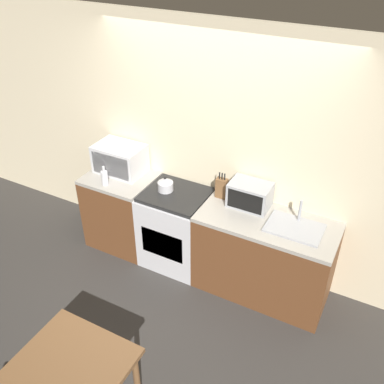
# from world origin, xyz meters

# --- Properties ---
(ground_plane) EXTENTS (16.00, 16.00, 0.00)m
(ground_plane) POSITION_xyz_m (0.00, 0.00, 0.00)
(ground_plane) COLOR #33302D
(wall_back) EXTENTS (10.00, 0.06, 2.60)m
(wall_back) POSITION_xyz_m (0.00, 1.05, 1.30)
(wall_back) COLOR beige
(wall_back) RESTS_ON ground_plane
(counter_left_run) EXTENTS (0.74, 0.62, 0.90)m
(counter_left_run) POSITION_xyz_m (-1.01, 0.71, 0.45)
(counter_left_run) COLOR brown
(counter_left_run) RESTS_ON ground_plane
(counter_right_run) EXTENTS (1.33, 0.62, 0.90)m
(counter_right_run) POSITION_xyz_m (0.71, 0.71, 0.45)
(counter_right_run) COLOR brown
(counter_right_run) RESTS_ON ground_plane
(stove_range) EXTENTS (0.68, 0.62, 0.90)m
(stove_range) POSITION_xyz_m (-0.29, 0.71, 0.45)
(stove_range) COLOR silver
(stove_range) RESTS_ON ground_plane
(kettle) EXTENTS (0.16, 0.16, 0.16)m
(kettle) POSITION_xyz_m (-0.42, 0.71, 0.97)
(kettle) COLOR #B7B7BC
(kettle) RESTS_ON stove_range
(microwave) EXTENTS (0.53, 0.37, 0.32)m
(microwave) POSITION_xyz_m (-1.06, 0.81, 1.06)
(microwave) COLOR silver
(microwave) RESTS_ON counter_left_run
(bottle) EXTENTS (0.07, 0.07, 0.22)m
(bottle) POSITION_xyz_m (-1.05, 0.51, 0.98)
(bottle) COLOR silver
(bottle) RESTS_ON counter_left_run
(knife_block) EXTENTS (0.11, 0.07, 0.28)m
(knife_block) POSITION_xyz_m (0.15, 0.87, 1.01)
(knife_block) COLOR brown
(knife_block) RESTS_ON counter_right_run
(toaster_oven) EXTENTS (0.40, 0.27, 0.25)m
(toaster_oven) POSITION_xyz_m (0.46, 0.86, 1.03)
(toaster_oven) COLOR #999BA0
(toaster_oven) RESTS_ON counter_right_run
(sink_basin) EXTENTS (0.51, 0.35, 0.24)m
(sink_basin) POSITION_xyz_m (0.97, 0.71, 0.92)
(sink_basin) COLOR #999BA0
(sink_basin) RESTS_ON counter_right_run
(dining_table) EXTENTS (0.78, 0.78, 0.73)m
(dining_table) POSITION_xyz_m (-0.01, -1.31, 0.63)
(dining_table) COLOR brown
(dining_table) RESTS_ON ground_plane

